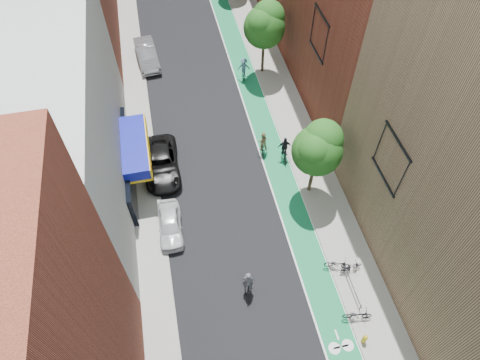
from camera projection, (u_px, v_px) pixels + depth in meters
ground at (269, 345)px, 24.52m from camera, size 160.00×160.00×0.00m
bike_lane at (241, 61)px, 40.58m from camera, size 2.00×68.00×0.01m
sidewalk_left at (134, 75)px, 39.22m from camera, size 2.00×68.00×0.15m
sidewalk_right at (266, 57)px, 40.85m from camera, size 3.00×68.00×0.15m
building_left_white at (47, 129)px, 26.71m from camera, size 8.00×20.00×12.00m
tree_near at (318, 148)px, 27.56m from camera, size 3.40×3.36×6.42m
tree_mid at (265, 24)px, 35.74m from camera, size 3.55×3.53×6.74m
parked_car_white at (170, 225)px, 28.66m from camera, size 1.74×4.00×1.34m
parked_car_black at (162, 163)px, 31.83m from camera, size 2.65×5.56×1.53m
parked_car_silver at (147, 54)px, 39.84m from camera, size 2.21×5.19×1.66m
cyclist_lead at (248, 286)px, 25.90m from camera, size 1.06×1.92×2.25m
cyclist_lane_near at (263, 144)px, 32.85m from camera, size 0.92×1.72×2.05m
cyclist_lane_mid at (285, 151)px, 32.56m from camera, size 1.07×1.92×2.10m
cyclist_lane_far at (244, 69)px, 38.29m from camera, size 1.22×1.58×2.07m
parked_bike_near at (357, 315)px, 24.97m from camera, size 1.82×0.94×0.91m
parked_bike_mid at (351, 267)px, 26.84m from camera, size 1.53×0.61×0.89m
parked_bike_far at (337, 264)px, 26.99m from camera, size 1.73×1.03×0.86m
fire_hydrant at (365, 339)px, 24.16m from camera, size 0.28×0.28×0.79m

